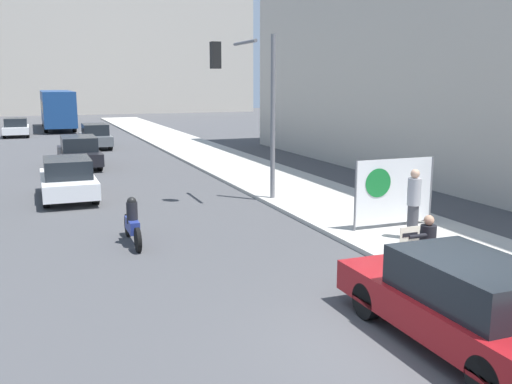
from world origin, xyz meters
TOP-DOWN VIEW (x-y plane):
  - ground_plane at (0.00, 0.00)m, footprint 160.00×160.00m
  - sidewalk_curb at (3.92, 15.00)m, footprint 4.02×90.00m
  - building_backdrop_right at (13.81, 12.54)m, footprint 10.00×32.00m
  - seated_protester at (2.36, 2.66)m, footprint 0.97×0.77m
  - jogger_on_sidewalk at (3.60, 4.91)m, footprint 0.34×0.34m
  - pedestrian_behind at (4.66, 6.37)m, footprint 0.34×0.34m
  - protest_banner at (3.85, 6.14)m, footprint 2.51×0.06m
  - traffic_light_pole at (1.58, 11.09)m, footprint 2.23×2.00m
  - parked_car_curbside at (0.73, -0.24)m, footprint 1.75×4.62m
  - car_on_road_nearest at (-4.24, 14.11)m, footprint 1.79×4.40m
  - car_on_road_midblock at (-3.26, 21.95)m, footprint 1.83×4.79m
  - car_on_road_distant at (-1.67, 30.15)m, footprint 1.70×4.52m
  - car_on_road_far_lane at (-6.47, 40.32)m, footprint 1.83×4.18m
  - city_bus_on_road at (-3.18, 46.70)m, footprint 2.55×11.82m
  - motorcycle_on_road at (-3.07, 7.47)m, footprint 0.28×2.16m

SIDE VIEW (x-z plane):
  - ground_plane at x=0.00m, z-range 0.00..0.00m
  - sidewalk_curb at x=3.92m, z-range 0.00..0.12m
  - motorcycle_on_road at x=-3.07m, z-range -0.08..1.14m
  - car_on_road_far_lane at x=-6.47m, z-range 0.00..1.41m
  - parked_car_curbside at x=0.73m, z-range 0.00..1.45m
  - car_on_road_nearest at x=-4.24m, z-range 0.00..1.46m
  - car_on_road_midblock at x=-3.26m, z-range -0.01..1.50m
  - car_on_road_distant at x=-1.67m, z-range -0.01..1.51m
  - seated_protester at x=2.36m, z-range 0.16..1.36m
  - pedestrian_behind at x=4.66m, z-range 0.14..1.92m
  - jogger_on_sidewalk at x=3.60m, z-range 0.14..1.95m
  - protest_banner at x=3.85m, z-range 0.17..2.07m
  - city_bus_on_road at x=-3.18m, z-range 0.25..3.58m
  - traffic_light_pole at x=1.58m, z-range 1.03..6.54m
  - building_backdrop_right at x=13.81m, z-range 0.00..14.59m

